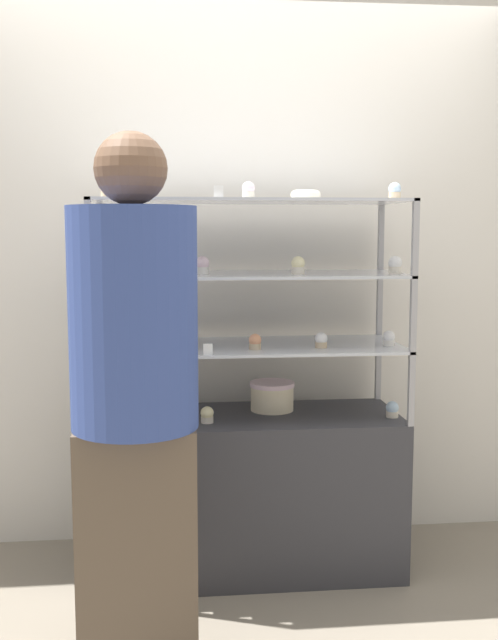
% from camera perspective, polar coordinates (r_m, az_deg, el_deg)
% --- Properties ---
extents(ground_plane, '(20.00, 20.00, 0.00)m').
position_cam_1_polar(ground_plane, '(3.46, 0.00, -18.25)').
color(ground_plane, gray).
extents(back_wall, '(8.00, 0.05, 2.60)m').
position_cam_1_polar(back_wall, '(3.53, -0.68, 4.16)').
color(back_wall, silver).
rests_on(back_wall, ground_plane).
extents(display_base, '(1.29, 0.51, 0.68)m').
position_cam_1_polar(display_base, '(3.33, 0.00, -12.95)').
color(display_base, '#333338').
rests_on(display_base, ground_plane).
extents(display_riser_lower, '(1.29, 0.51, 0.30)m').
position_cam_1_polar(display_riser_lower, '(3.17, 0.00, -2.23)').
color(display_riser_lower, '#99999E').
rests_on(display_riser_lower, display_base).
extents(display_riser_middle, '(1.29, 0.51, 0.30)m').
position_cam_1_polar(display_riser_middle, '(3.13, 0.00, 3.26)').
color(display_riser_middle, '#99999E').
rests_on(display_riser_middle, display_riser_lower).
extents(display_riser_upper, '(1.29, 0.51, 0.30)m').
position_cam_1_polar(display_riser_upper, '(3.13, 0.00, 8.83)').
color(display_riser_upper, '#99999E').
rests_on(display_riser_upper, display_riser_middle).
extents(layer_cake_centerpiece, '(0.20, 0.20, 0.13)m').
position_cam_1_polar(layer_cake_centerpiece, '(3.30, 1.77, -5.80)').
color(layer_cake_centerpiece, beige).
rests_on(layer_cake_centerpiece, display_base).
extents(sheet_cake_frosted, '(0.20, 0.17, 0.06)m').
position_cam_1_polar(sheet_cake_frosted, '(3.12, -6.06, -1.52)').
color(sheet_cake_frosted, '#DBBC84').
rests_on(sheet_cake_frosted, display_riser_lower).
extents(cupcake_0, '(0.05, 0.05, 0.07)m').
position_cam_1_polar(cupcake_0, '(3.10, -10.85, -7.34)').
color(cupcake_0, white).
rests_on(cupcake_0, display_base).
extents(cupcake_1, '(0.05, 0.05, 0.07)m').
position_cam_1_polar(cupcake_1, '(3.10, -3.21, -7.23)').
color(cupcake_1, beige).
rests_on(cupcake_1, display_base).
extents(cupcake_2, '(0.05, 0.05, 0.07)m').
position_cam_1_polar(cupcake_2, '(3.24, 10.86, -6.72)').
color(cupcake_2, beige).
rests_on(cupcake_2, display_base).
extents(price_tag_0, '(0.04, 0.00, 0.04)m').
position_cam_1_polar(price_tag_0, '(2.98, -7.46, -8.09)').
color(price_tag_0, white).
rests_on(price_tag_0, display_base).
extents(cupcake_3, '(0.05, 0.05, 0.06)m').
position_cam_1_polar(cupcake_3, '(3.04, -10.78, -1.83)').
color(cupcake_3, white).
rests_on(cupcake_3, display_riser_lower).
extents(cupcake_4, '(0.05, 0.05, 0.06)m').
position_cam_1_polar(cupcake_4, '(3.05, 0.46, -1.68)').
color(cupcake_4, '#CCB28C').
rests_on(cupcake_4, display_riser_lower).
extents(cupcake_5, '(0.05, 0.05, 0.06)m').
position_cam_1_polar(cupcake_5, '(3.10, 5.52, -1.56)').
color(cupcake_5, '#CCB28C').
rests_on(cupcake_5, display_riser_lower).
extents(cupcake_6, '(0.05, 0.05, 0.06)m').
position_cam_1_polar(cupcake_6, '(3.19, 10.60, -1.40)').
color(cupcake_6, white).
rests_on(cupcake_6, display_riser_lower).
extents(price_tag_1, '(0.04, 0.00, 0.04)m').
position_cam_1_polar(price_tag_1, '(2.92, -3.15, -2.25)').
color(price_tag_1, white).
rests_on(price_tag_1, display_riser_lower).
extents(cupcake_7, '(0.06, 0.06, 0.07)m').
position_cam_1_polar(cupcake_7, '(3.04, -10.90, 4.03)').
color(cupcake_7, '#CCB28C').
rests_on(cupcake_7, display_riser_middle).
extents(cupcake_8, '(0.06, 0.06, 0.07)m').
position_cam_1_polar(cupcake_8, '(3.07, -3.57, 4.17)').
color(cupcake_8, white).
rests_on(cupcake_8, display_riser_middle).
extents(cupcake_9, '(0.06, 0.06, 0.07)m').
position_cam_1_polar(cupcake_9, '(3.07, 3.76, 4.17)').
color(cupcake_9, beige).
rests_on(cupcake_9, display_riser_middle).
extents(cupcake_10, '(0.06, 0.06, 0.07)m').
position_cam_1_polar(cupcake_10, '(3.15, 11.08, 4.12)').
color(cupcake_10, beige).
rests_on(cupcake_10, display_riser_middle).
extents(price_tag_2, '(0.04, 0.00, 0.04)m').
position_cam_1_polar(price_tag_2, '(2.88, -6.25, 3.69)').
color(price_tag_2, white).
rests_on(price_tag_2, display_riser_middle).
extents(cupcake_11, '(0.05, 0.05, 0.07)m').
position_cam_1_polar(cupcake_11, '(3.08, -10.79, 9.69)').
color(cupcake_11, '#CCB28C').
rests_on(cupcake_11, display_riser_upper).
extents(cupcake_12, '(0.05, 0.05, 0.07)m').
position_cam_1_polar(cupcake_12, '(3.04, -0.05, 9.84)').
color(cupcake_12, beige).
rests_on(cupcake_12, display_riser_upper).
extents(cupcake_13, '(0.05, 0.05, 0.07)m').
position_cam_1_polar(cupcake_13, '(3.15, 11.04, 9.62)').
color(cupcake_13, '#CCB28C').
rests_on(cupcake_13, display_riser_upper).
extents(price_tag_3, '(0.04, 0.00, 0.04)m').
position_cam_1_polar(price_tag_3, '(2.89, -2.33, 9.77)').
color(price_tag_3, white).
rests_on(price_tag_3, display_riser_upper).
extents(donut_glazed, '(0.13, 0.13, 0.04)m').
position_cam_1_polar(donut_glazed, '(3.19, 4.34, 9.47)').
color(donut_glazed, '#EFE5CC').
rests_on(donut_glazed, display_riser_upper).
extents(customer_figure, '(0.42, 0.42, 1.78)m').
position_cam_1_polar(customer_figure, '(2.48, -8.69, -5.26)').
color(customer_figure, brown).
rests_on(customer_figure, ground_plane).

